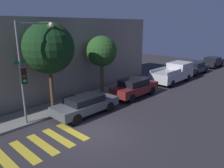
{
  "coord_description": "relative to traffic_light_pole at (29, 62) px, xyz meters",
  "views": [
    {
      "loc": [
        -7.15,
        -8.43,
        5.79
      ],
      "look_at": [
        3.97,
        2.1,
        1.6
      ],
      "focal_mm": 35.0,
      "sensor_mm": 36.0,
      "label": 1
    }
  ],
  "objects": [
    {
      "name": "ground_plane",
      "position": [
        1.51,
        -3.37,
        -3.76
      ],
      "size": [
        60.0,
        60.0,
        0.0
      ],
      "primitive_type": "plane",
      "color": "#2D2B30"
    },
    {
      "name": "sidewalk",
      "position": [
        1.51,
        1.01,
        -3.69
      ],
      "size": [
        26.0,
        2.38,
        0.14
      ],
      "primitive_type": "cube",
      "color": "slate",
      "rests_on": "ground"
    },
    {
      "name": "building_row",
      "position": [
        1.51,
        5.6,
        -0.6
      ],
      "size": [
        26.0,
        6.0,
        6.31
      ],
      "primitive_type": "cube",
      "color": "gray",
      "rests_on": "ground"
    },
    {
      "name": "crosswalk",
      "position": [
        -1.89,
        -2.57,
        -3.75
      ],
      "size": [
        5.95,
        2.6,
        0.0
      ],
      "color": "gold",
      "rests_on": "ground"
    },
    {
      "name": "traffic_light_pole",
      "position": [
        0.0,
        0.0,
        0.0
      ],
      "size": [
        2.62,
        0.56,
        6.0
      ],
      "color": "slate",
      "rests_on": "ground"
    },
    {
      "name": "sedan_near_corner",
      "position": [
        2.96,
        -1.27,
        -3.03
      ],
      "size": [
        4.54,
        1.81,
        1.32
      ],
      "color": "#4C5156",
      "rests_on": "ground"
    },
    {
      "name": "sedan_middle",
      "position": [
        8.17,
        -1.27,
        -2.96
      ],
      "size": [
        4.43,
        1.81,
        1.5
      ],
      "color": "maroon",
      "rests_on": "ground"
    },
    {
      "name": "pickup_truck",
      "position": [
        14.84,
        -1.27,
        -2.79
      ],
      "size": [
        5.54,
        2.08,
        1.89
      ],
      "color": "#BCBCC1",
      "rests_on": "ground"
    },
    {
      "name": "sedan_far_end",
      "position": [
        20.16,
        -1.27,
        -3.0
      ],
      "size": [
        4.44,
        1.75,
        1.42
      ],
      "color": "#2D3351",
      "rests_on": "ground"
    },
    {
      "name": "sedan_tail_of_row",
      "position": [
        25.9,
        -1.27,
        -2.98
      ],
      "size": [
        4.22,
        1.85,
        1.43
      ],
      "color": "black",
      "rests_on": "ground"
    },
    {
      "name": "tree_near_corner",
      "position": [
        1.95,
        1.08,
        0.55
      ],
      "size": [
        3.38,
        3.38,
        6.0
      ],
      "color": "#4C3823",
      "rests_on": "ground"
    },
    {
      "name": "tree_midblock",
      "position": [
        6.75,
        1.08,
        -0.1
      ],
      "size": [
        2.49,
        2.49,
        4.94
      ],
      "color": "brown",
      "rests_on": "ground"
    }
  ]
}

